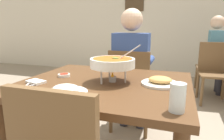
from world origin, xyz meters
TOP-DOWN VIEW (x-y plane):
  - cafe_rear_partition at (0.00, 3.65)m, footprint 10.00×0.10m
  - dining_table_main at (0.00, 0.00)m, footprint 1.13×0.95m
  - chair_diner_main at (-0.00, 0.76)m, footprint 0.44×0.44m
  - diner_main at (0.00, 0.80)m, footprint 0.40×0.45m
  - curry_bowl at (0.05, 0.01)m, footprint 0.33×0.30m
  - rice_plate at (-0.11, -0.32)m, footprint 0.24×0.24m
  - appetizer_plate at (0.36, 0.04)m, footprint 0.24×0.24m
  - sauce_dish at (-0.34, 0.03)m, footprint 0.09×0.09m
  - napkin_folded at (-0.42, -0.18)m, footprint 0.14×0.11m
  - fork_utensil at (-0.44, -0.23)m, footprint 0.08×0.16m
  - spoon_utensil at (-0.39, -0.23)m, footprint 0.05×0.17m
  - drink_glass at (0.48, -0.36)m, footprint 0.07×0.07m
  - chair_bg_right at (1.07, 2.53)m, footprint 0.45×0.45m
  - chair_bg_corner at (0.97, 2.08)m, footprint 0.48×0.48m
  - patron_bg_right at (1.06, 2.51)m, footprint 0.45×0.40m

SIDE VIEW (x-z plane):
  - chair_diner_main at x=0.00m, z-range 0.06..0.96m
  - chair_bg_right at x=1.07m, z-range 0.06..0.96m
  - chair_bg_corner at x=0.97m, z-range 0.06..0.96m
  - dining_table_main at x=0.00m, z-range 0.27..1.03m
  - diner_main at x=0.00m, z-range 0.09..1.40m
  - patron_bg_right at x=1.06m, z-range 0.09..1.40m
  - fork_utensil at x=-0.44m, z-range 0.77..0.77m
  - spoon_utensil at x=-0.39m, z-range 0.77..0.77m
  - napkin_folded at x=-0.42m, z-range 0.77..0.78m
  - sauce_dish at x=-0.34m, z-range 0.77..0.79m
  - rice_plate at x=-0.11m, z-range 0.76..0.81m
  - appetizer_plate at x=0.36m, z-range 0.76..0.81m
  - drink_glass at x=0.48m, z-range 0.76..0.89m
  - curry_bowl at x=0.05m, z-range 0.77..1.02m
  - cafe_rear_partition at x=0.00m, z-range 0.00..3.00m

